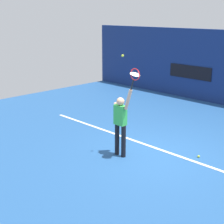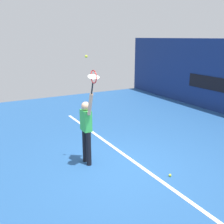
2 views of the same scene
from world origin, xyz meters
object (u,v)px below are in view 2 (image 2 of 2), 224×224
at_px(tennis_racket, 93,78).
at_px(spare_ball, 170,175).
at_px(tennis_ball, 86,56).
at_px(tennis_player, 86,127).

relative_size(tennis_racket, spare_ball, 9.21).
relative_size(tennis_racket, tennis_ball, 9.21).
distance_m(tennis_player, tennis_racket, 1.43).
bearing_deg(tennis_racket, tennis_player, 179.51).
distance_m(tennis_player, spare_ball, 2.40).
height_order(tennis_racket, tennis_ball, tennis_ball).
relative_size(tennis_player, spare_ball, 29.06).
height_order(tennis_racket, spare_ball, tennis_racket).
bearing_deg(tennis_player, tennis_racket, -0.49).
xyz_separation_m(tennis_player, tennis_racket, (0.49, -0.00, 1.34)).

